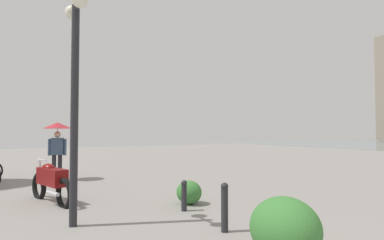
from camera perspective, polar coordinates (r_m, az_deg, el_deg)
The scene contains 7 objects.
lamppost at distance 6.30m, azimuth -20.02°, elevation 7.62°, with size 0.98×0.28×4.14m.
motorcycle at distance 8.57m, azimuth -23.71°, elevation -9.93°, with size 2.12×0.72×1.06m.
pedestrian at distance 12.35m, azimuth -22.73°, elevation -2.37°, with size 1.00×1.00×2.03m.
bollard_near at distance 5.68m, azimuth 5.79°, elevation -14.94°, with size 0.13×0.13×0.83m.
bollard_mid at distance 7.09m, azimuth -1.41°, elevation -13.09°, with size 0.13×0.13×0.66m.
shrub_low at distance 4.65m, azimuth 16.14°, elevation -17.99°, with size 0.98×0.88×0.83m.
shrub_round at distance 7.75m, azimuth -0.53°, elevation -12.68°, with size 0.64×0.58×0.55m.
Camera 1 is at (-0.72, 2.46, 1.70)m, focal length 30.11 mm.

